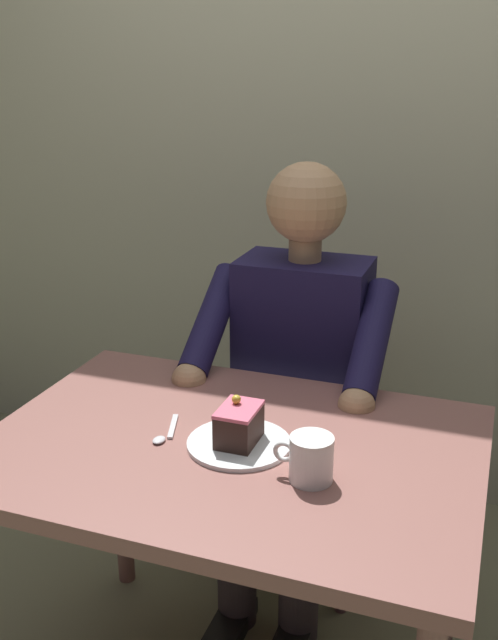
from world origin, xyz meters
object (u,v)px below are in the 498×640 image
at_px(chair, 309,411).
at_px(dessert_spoon, 165,434).
at_px(seated_person, 295,383).
at_px(cake_slice, 239,424).
at_px(dining_table, 231,478).
at_px(coffee_cup, 311,458).

distance_m(chair, dessert_spoon, 0.74).
height_order(seated_person, cake_slice, seated_person).
bearing_deg(dessert_spoon, chair, -102.18).
bearing_deg(chair, cake_slice, 91.88).
bearing_deg(chair, dining_table, 90.00).
xyz_separation_m(chair, cake_slice, (-0.02, 0.67, 0.29)).
distance_m(dining_table, cake_slice, 0.14).
relative_size(dining_table, coffee_cup, 8.72).
relative_size(dining_table, dessert_spoon, 7.52).
bearing_deg(seated_person, dessert_spoon, 73.97).
xyz_separation_m(dining_table, dessert_spoon, (0.15, 0.02, 0.09)).
height_order(dining_table, chair, chair).
bearing_deg(cake_slice, chair, -88.12).
bearing_deg(seated_person, cake_slice, 92.51).
bearing_deg(chair, dessert_spoon, 77.82).
relative_size(dining_table, cake_slice, 9.69).
xyz_separation_m(dining_table, seated_person, (0.00, -0.49, 0.02)).
distance_m(dining_table, dessert_spoon, 0.17).
relative_size(cake_slice, coffee_cup, 0.90).
relative_size(chair, coffee_cup, 7.32).
relative_size(cake_slice, dessert_spoon, 0.78).
height_order(coffee_cup, dessert_spoon, coffee_cup).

